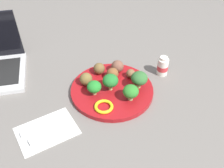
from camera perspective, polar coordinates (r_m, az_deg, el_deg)
The scene contains 16 objects.
ground_plane at distance 0.93m, azimuth 0.00°, elevation -1.67°, with size 4.00×4.00×0.00m, color slate.
plate at distance 0.93m, azimuth 0.00°, elevation -1.30°, with size 0.28×0.28×0.02m, color maroon.
broccoli_floret_far_rim at distance 0.86m, azimuth 3.95°, elevation -1.59°, with size 0.05×0.05×0.05m.
broccoli_floret_back_right at distance 0.91m, azimuth 5.74°, elevation 1.17°, with size 0.06×0.06×0.06m.
broccoli_floret_center at distance 0.88m, azimuth -3.76°, elevation -0.60°, with size 0.05×0.05×0.05m.
broccoli_floret_back_left at distance 0.90m, azimuth -0.42°, elevation 0.76°, with size 0.05×0.05×0.06m.
meatball_center at distance 0.96m, azimuth 3.92°, elevation 2.21°, with size 0.03×0.03×0.03m, color brown.
meatball_mid_right at distance 0.93m, azimuth -5.45°, elevation 1.05°, with size 0.04×0.04×0.04m, color brown.
meatball_back_left at distance 0.98m, azimuth 1.15°, elevation 3.72°, with size 0.04×0.04×0.04m, color brown.
meatball_back_right at distance 0.95m, azimuth 0.11°, elevation 2.17°, with size 0.04×0.04×0.04m, color brown.
meatball_front_left at distance 0.97m, azimuth -2.71°, elevation 3.25°, with size 0.04×0.04×0.04m, color brown.
pepper_ring_front_left at distance 0.85m, azimuth -1.73°, elevation -4.75°, with size 0.06×0.06×0.01m, color yellow.
napkin at distance 0.84m, azimuth -13.47°, elevation -9.46°, with size 0.17×0.12×0.01m, color white.
fork at distance 0.82m, azimuth -13.59°, elevation -10.30°, with size 0.12×0.02×0.01m.
knife at distance 0.84m, azimuth -14.41°, elevation -8.59°, with size 0.15×0.03×0.01m.
yogurt_bottle at distance 1.01m, azimuth 10.56°, elevation 3.64°, with size 0.04×0.04×0.07m.
Camera 1 is at (0.40, 0.56, 0.63)m, focal length 43.70 mm.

